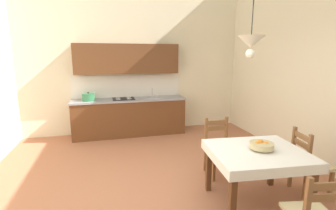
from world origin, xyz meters
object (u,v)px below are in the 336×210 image
object	(u,v)px
fruit_bowl	(261,145)
dining_table	(257,160)
pendant_lamp	(251,43)
kitchen_cabinetry	(129,100)
dining_chair_window_side	(309,164)
dining_chair_kitchen_side	(219,148)

from	to	relation	value
fruit_bowl	dining_table	bearing A→B (deg)	174.85
fruit_bowl	pendant_lamp	distance (m)	1.29
fruit_bowl	kitchen_cabinetry	bearing A→B (deg)	111.32
kitchen_cabinetry	dining_chair_window_side	distance (m)	4.00
dining_table	pendant_lamp	xyz separation A→B (m)	(-0.14, 0.09, 1.46)
dining_chair_kitchen_side	dining_chair_window_side	bearing A→B (deg)	-41.90
dining_chair_kitchen_side	dining_table	bearing A→B (deg)	-85.28
dining_chair_window_side	fruit_bowl	bearing A→B (deg)	-176.73
dining_chair_kitchen_side	dining_chair_window_side	world-z (taller)	same
dining_chair_kitchen_side	pendant_lamp	xyz separation A→B (m)	(-0.06, -0.81, 1.64)
dining_table	dining_chair_window_side	distance (m)	0.90
fruit_bowl	pendant_lamp	xyz separation A→B (m)	(-0.19, 0.09, 1.27)
kitchen_cabinetry	dining_table	size ratio (longest dim) A/B	2.14
kitchen_cabinetry	pendant_lamp	bearing A→B (deg)	-71.02
dining_table	dining_chair_window_side	size ratio (longest dim) A/B	1.36
kitchen_cabinetry	dining_chair_window_side	xyz separation A→B (m)	(2.15, -3.35, -0.41)
dining_chair_window_side	fruit_bowl	distance (m)	0.91
pendant_lamp	kitchen_cabinetry	bearing A→B (deg)	108.98
dining_chair_kitchen_side	dining_chair_window_side	xyz separation A→B (m)	(0.95, -0.85, 0.00)
dining_table	fruit_bowl	xyz separation A→B (m)	(0.05, -0.00, 0.19)
kitchen_cabinetry	pendant_lamp	world-z (taller)	pendant_lamp
kitchen_cabinetry	fruit_bowl	world-z (taller)	kitchen_cabinetry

